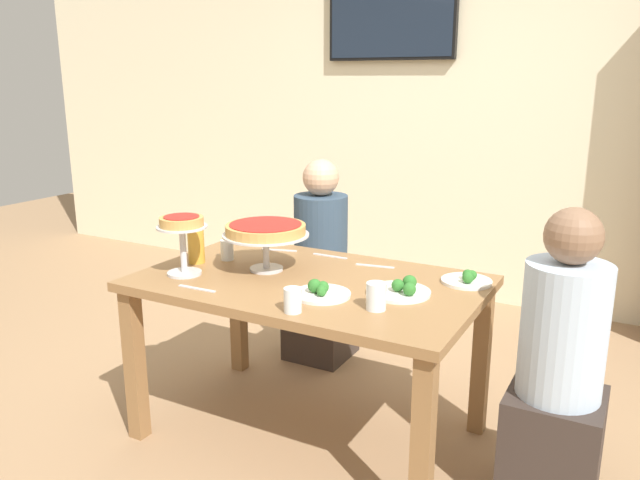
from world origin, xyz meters
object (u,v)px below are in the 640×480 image
television (391,17)px  deep_dish_pizza_stand (266,232)px  cutlery_knife_near (279,250)px  dining_table (309,300)px  cutlery_knife_far (197,289)px  water_glass_clear_near (376,296)px  salad_plate_far_diner (321,292)px  beer_glass_amber_tall (196,245)px  diner_head_east (558,384)px  salad_plate_spare (401,290)px  salad_plate_near_diner (467,280)px  water_glass_clear_far (227,250)px  cutlery_fork_near (330,256)px  water_glass_clear_spare (293,300)px  diner_far_left (321,275)px  personal_pizza_stand (182,230)px  cutlery_fork_far (375,266)px

television → deep_dish_pizza_stand: television is taller
cutlery_knife_near → dining_table: bearing=121.1°
dining_table → cutlery_knife_far: cutlery_knife_far is taller
water_glass_clear_near → salad_plate_far_diner: bearing=173.3°
beer_glass_amber_tall → water_glass_clear_near: beer_glass_amber_tall is taller
diner_head_east → salad_plate_spare: size_ratio=4.50×
salad_plate_near_diner → salad_plate_spare: salad_plate_spare is taller
salad_plate_near_diner → water_glass_clear_far: size_ratio=2.21×
television → deep_dish_pizza_stand: (0.29, -2.09, -1.08)m
cutlery_knife_far → cutlery_fork_near: bearing=68.0°
deep_dish_pizza_stand → salad_plate_near_diner: bearing=16.3°
television → cutlery_knife_near: size_ratio=5.30×
salad_plate_far_diner → water_glass_clear_spare: size_ratio=2.48×
salad_plate_far_diner → water_glass_clear_near: (0.25, -0.03, 0.03)m
dining_table → deep_dish_pizza_stand: 0.36m
salad_plate_spare → cutlery_knife_near: 0.84m
water_glass_clear_near → water_glass_clear_far: water_glass_clear_near is taller
water_glass_clear_near → water_glass_clear_far: 0.92m
television → cutlery_knife_far: bearing=-85.7°
diner_head_east → salad_plate_far_diner: (-0.88, -0.19, 0.27)m
water_glass_clear_near → water_glass_clear_far: bearing=163.2°
deep_dish_pizza_stand → water_glass_clear_near: deep_dish_pizza_stand is taller
dining_table → television: 2.56m
salad_plate_near_diner → water_glass_clear_near: 0.51m
deep_dish_pizza_stand → salad_plate_spare: size_ratio=1.50×
diner_far_left → salad_plate_near_diner: diner_far_left is taller
diner_head_east → salad_plate_far_diner: diner_head_east is taller
dining_table → personal_pizza_stand: (-0.51, -0.20, 0.30)m
cutlery_knife_far → water_glass_clear_far: bearing=108.5°
television → cutlery_knife_near: television is taller
television → personal_pizza_stand: size_ratio=3.65×
water_glass_clear_far → water_glass_clear_spare: (0.62, -0.44, -0.00)m
beer_glass_amber_tall → cutlery_knife_near: size_ratio=0.93×
cutlery_fork_near → cutlery_knife_far: same height
personal_pizza_stand → cutlery_fork_far: bearing=36.3°
salad_plate_far_diner → water_glass_clear_near: water_glass_clear_near is taller
water_glass_clear_far → cutlery_knife_near: water_glass_clear_far is taller
salad_plate_far_diner → cutlery_fork_far: size_ratio=1.27×
salad_plate_near_diner → salad_plate_spare: bearing=-126.6°
beer_glass_amber_tall → water_glass_clear_spare: bearing=-24.8°
diner_far_left → water_glass_clear_near: (0.75, -0.95, 0.30)m
deep_dish_pizza_stand → dining_table: bearing=-5.4°
water_glass_clear_spare → diner_far_left: bearing=113.6°
dining_table → cutlery_knife_near: size_ratio=8.06×
diner_head_east → water_glass_clear_near: 0.74m
television → salad_plate_spare: size_ratio=3.73×
water_glass_clear_near → salad_plate_near_diner: bearing=65.3°
deep_dish_pizza_stand → water_glass_clear_near: (0.63, -0.22, -0.13)m
personal_pizza_stand → dining_table: bearing=21.6°
beer_glass_amber_tall → water_glass_clear_near: (0.98, -0.16, -0.03)m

